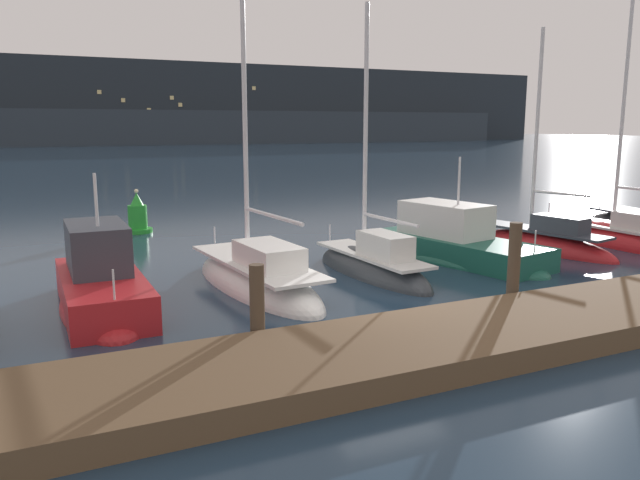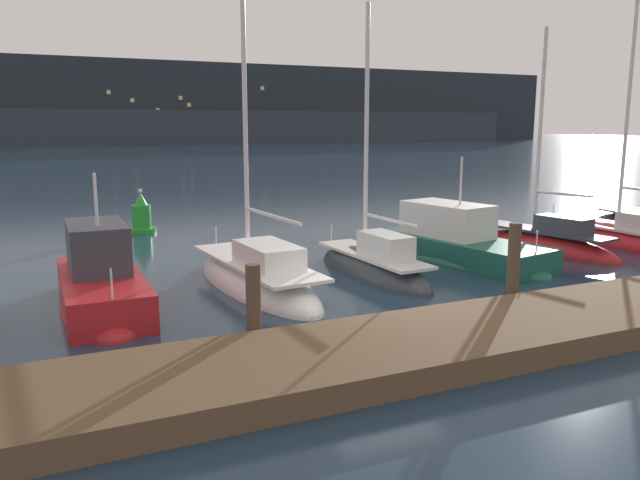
{
  "view_description": "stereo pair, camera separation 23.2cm",
  "coord_description": "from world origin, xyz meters",
  "px_view_note": "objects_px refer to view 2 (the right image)",
  "views": [
    {
      "loc": [
        -6.77,
        -11.35,
        4.13
      ],
      "look_at": [
        0.0,
        2.9,
        1.2
      ],
      "focal_mm": 35.0,
      "sensor_mm": 36.0,
      "label": 1
    },
    {
      "loc": [
        -6.56,
        -11.45,
        4.13
      ],
      "look_at": [
        0.0,
        2.9,
        1.2
      ],
      "focal_mm": 35.0,
      "sensor_mm": 36.0,
      "label": 2
    }
  ],
  "objects_px": {
    "motorboat_berth_4": "(102,294)",
    "sailboat_berth_6": "(373,271)",
    "sailboat_berth_5": "(257,283)",
    "motorboat_berth_7": "(459,250)",
    "sailboat_berth_9": "(633,244)",
    "channel_buoy": "(141,217)",
    "sailboat_berth_8": "(545,247)"
  },
  "relations": [
    {
      "from": "sailboat_berth_5",
      "to": "channel_buoy",
      "type": "distance_m",
      "value": 9.96
    },
    {
      "from": "motorboat_berth_4",
      "to": "sailboat_berth_5",
      "type": "distance_m",
      "value": 3.8
    },
    {
      "from": "motorboat_berth_4",
      "to": "channel_buoy",
      "type": "relative_size",
      "value": 3.09
    },
    {
      "from": "motorboat_berth_4",
      "to": "sailboat_berth_6",
      "type": "bearing_deg",
      "value": 1.32
    },
    {
      "from": "motorboat_berth_4",
      "to": "sailboat_berth_6",
      "type": "height_order",
      "value": "sailboat_berth_6"
    },
    {
      "from": "sailboat_berth_9",
      "to": "channel_buoy",
      "type": "distance_m",
      "value": 17.93
    },
    {
      "from": "sailboat_berth_5",
      "to": "motorboat_berth_7",
      "type": "relative_size",
      "value": 1.6
    },
    {
      "from": "channel_buoy",
      "to": "sailboat_berth_9",
      "type": "bearing_deg",
      "value": -34.07
    },
    {
      "from": "channel_buoy",
      "to": "sailboat_berth_6",
      "type": "bearing_deg",
      "value": -64.48
    },
    {
      "from": "sailboat_berth_9",
      "to": "channel_buoy",
      "type": "height_order",
      "value": "sailboat_berth_9"
    },
    {
      "from": "motorboat_berth_4",
      "to": "channel_buoy",
      "type": "xyz_separation_m",
      "value": [
        2.45,
        10.07,
        0.27
      ]
    },
    {
      "from": "sailboat_berth_6",
      "to": "sailboat_berth_9",
      "type": "xyz_separation_m",
      "value": [
        10.12,
        -0.14,
        -0.03
      ]
    },
    {
      "from": "motorboat_berth_4",
      "to": "motorboat_berth_7",
      "type": "relative_size",
      "value": 0.8
    },
    {
      "from": "motorboat_berth_7",
      "to": "sailboat_berth_8",
      "type": "height_order",
      "value": "sailboat_berth_8"
    },
    {
      "from": "sailboat_berth_5",
      "to": "channel_buoy",
      "type": "bearing_deg",
      "value": 97.75
    },
    {
      "from": "sailboat_berth_6",
      "to": "sailboat_berth_5",
      "type": "bearing_deg",
      "value": 179.11
    },
    {
      "from": "motorboat_berth_7",
      "to": "sailboat_berth_8",
      "type": "xyz_separation_m",
      "value": [
        3.45,
        -0.08,
        -0.18
      ]
    },
    {
      "from": "motorboat_berth_4",
      "to": "sailboat_berth_6",
      "type": "distance_m",
      "value": 7.18
    },
    {
      "from": "sailboat_berth_6",
      "to": "channel_buoy",
      "type": "distance_m",
      "value": 10.99
    },
    {
      "from": "sailboat_berth_6",
      "to": "channel_buoy",
      "type": "height_order",
      "value": "sailboat_berth_6"
    },
    {
      "from": "sailboat_berth_9",
      "to": "motorboat_berth_7",
      "type": "bearing_deg",
      "value": 173.44
    },
    {
      "from": "sailboat_berth_5",
      "to": "motorboat_berth_4",
      "type": "bearing_deg",
      "value": -176.71
    },
    {
      "from": "motorboat_berth_4",
      "to": "sailboat_berth_5",
      "type": "height_order",
      "value": "sailboat_berth_5"
    },
    {
      "from": "motorboat_berth_7",
      "to": "channel_buoy",
      "type": "distance_m",
      "value": 12.31
    },
    {
      "from": "sailboat_berth_6",
      "to": "sailboat_berth_9",
      "type": "distance_m",
      "value": 10.12
    },
    {
      "from": "sailboat_berth_5",
      "to": "sailboat_berth_9",
      "type": "relative_size",
      "value": 1.04
    },
    {
      "from": "motorboat_berth_4",
      "to": "sailboat_berth_9",
      "type": "height_order",
      "value": "sailboat_berth_9"
    },
    {
      "from": "motorboat_berth_7",
      "to": "sailboat_berth_9",
      "type": "relative_size",
      "value": 0.65
    },
    {
      "from": "sailboat_berth_5",
      "to": "sailboat_berth_6",
      "type": "bearing_deg",
      "value": -0.89
    },
    {
      "from": "sailboat_berth_5",
      "to": "sailboat_berth_8",
      "type": "height_order",
      "value": "sailboat_berth_5"
    },
    {
      "from": "sailboat_berth_5",
      "to": "sailboat_berth_8",
      "type": "relative_size",
      "value": 1.35
    },
    {
      "from": "motorboat_berth_7",
      "to": "motorboat_berth_4",
      "type": "bearing_deg",
      "value": -175.64
    }
  ]
}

